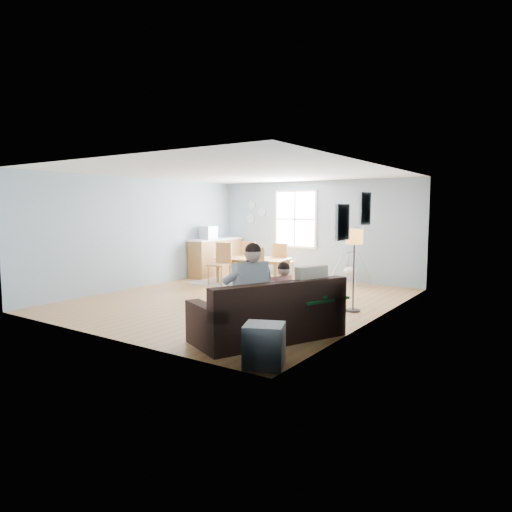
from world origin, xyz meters
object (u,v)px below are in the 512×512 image
Objects in this scene: chair_sw at (221,260)px; chair_ne at (282,259)px; chair_se at (254,265)px; counter at (216,257)px; monitor at (208,233)px; baby_swing at (350,270)px; toddler at (279,286)px; chair_nw at (251,257)px; dining_table at (252,270)px; sofa at (270,318)px; floor_lamp at (354,244)px; father at (247,288)px; storage_cube at (263,345)px.

chair_sw is 1.71m from chair_ne.
counter reaches higher than chair_se.
counter is 4.47× the size of monitor.
chair_ne is 1.07× the size of baby_swing.
toddler is 5.37m from chair_ne.
toddler reaches higher than chair_se.
chair_nw is at bearing 129.01° from toddler.
toddler is 0.48× the size of counter.
counter is (-1.65, 0.52, 0.22)m from dining_table.
baby_swing is at bearing 12.93° from chair_ne.
chair_nw is at bearing 127.51° from sofa.
toddler is 5.08m from dining_table.
sofa is 0.51m from toddler.
baby_swing is (2.76, 1.82, -0.24)m from chair_sw.
sofa is 1.57× the size of floor_lamp.
monitor reaches higher than chair_nw.
chair_se is at bearing -61.05° from dining_table.
father is 6.70m from counter.
counter is at bearing -174.93° from chair_ne.
storage_cube is 0.60× the size of chair_nw.
dining_table is (-2.92, 4.38, -0.46)m from father.
sofa is 2.27× the size of chair_sw.
baby_swing is at bearing 96.72° from father.
storage_cube is at bearing -46.61° from counter.
father is at bearing -64.38° from chair_ne.
sofa is at bearing -44.04° from counter.
chair_se is at bearing 127.43° from sofa.
toddler reaches higher than baby_swing.
storage_cube is (0.56, -1.03, -0.05)m from sofa.
sofa is 5.35m from baby_swing.
monitor reaches higher than baby_swing.
chair_nw is (-1.04, 1.35, 0.02)m from chair_se.
chair_ne reaches higher than dining_table.
sofa is at bearing -94.17° from toddler.
floor_lamp is 1.45× the size of chair_sw.
toddler is 0.91× the size of chair_nw.
chair_sw is 1.68m from counter.
father is at bearing -55.75° from chair_nw.
chair_se is at bearing 1.43° from chair_sw.
storage_cube is 5.56m from chair_se.
counter is (-4.83, 4.67, 0.22)m from sofa.
monitor reaches higher than sofa.
toddler reaches higher than dining_table.
floor_lamp reaches higher than sofa.
counter reaches higher than chair_nw.
father is at bearing -47.01° from counter.
sofa reaches higher than dining_table.
chair_sw is at bearing 132.77° from father.
chair_sw reaches higher than sofa.
father reaches higher than storage_cube.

